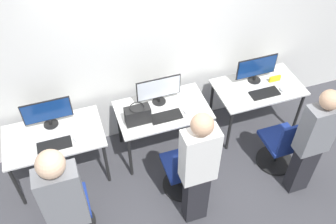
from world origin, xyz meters
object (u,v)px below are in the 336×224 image
Objects in this scene: monitor_center at (159,90)px; mouse_left at (76,139)px; mouse_center at (186,112)px; monitor_left at (47,112)px; office_chair_right at (282,146)px; handbag at (138,115)px; office_chair_left at (70,212)px; keyboard_center at (166,116)px; office_chair_center at (184,171)px; mouse_right at (282,89)px; person_left at (67,210)px; person_center at (198,168)px; person_right at (313,141)px; keyboard_left at (54,145)px; keyboard_right at (265,93)px; monitor_right at (256,68)px.

mouse_left is at bearing -164.87° from monitor_center.
monitor_center is 6.21× the size of mouse_center.
monitor_left reaches higher than office_chair_right.
handbag is at bearing 3.32° from mouse_left.
office_chair_right is at bearing 1.53° from office_chair_left.
office_chair_left is 2.36× the size of keyboard_center.
office_chair_center is at bearing 178.35° from office_chair_right.
mouse_right is at bearing -1.76° from handbag.
keyboard_center is (1.28, 1.05, -0.25)m from person_left.
monitor_center reaches higher than keyboard_center.
office_chair_center reaches higher than mouse_left.
monitor_left is 1.33m from monitor_center.
person_center reaches higher than monitor_center.
mouse_center is at bearing 138.50° from person_right.
office_chair_right is at bearing -19.48° from monitor_left.
keyboard_left is 1.00× the size of keyboard_right.
monitor_left is 1.63m from mouse_center.
person_center is at bearing -88.56° from keyboard_center.
person_right reaches higher than mouse_right.
office_chair_right is (-0.01, -0.60, -0.37)m from keyboard_right.
person_center is at bearing -40.19° from mouse_left.
mouse_right is at bearing 76.96° from person_right.
keyboard_right is (1.33, -0.01, 0.00)m from keyboard_center.
office_chair_left is 0.72m from person_left.
monitor_left is at bearing 126.59° from mouse_left.
monitor_center is 1.47× the size of keyboard_right.
mouse_right is at bearing -11.06° from monitor_center.
keyboard_left is at bearing 90.71° from office_chair_left.
keyboard_left is at bearing -179.23° from keyboard_center.
monitor_left is 6.21× the size of mouse_left.
office_chair_left is at bearing -156.72° from mouse_center.
person_center is at bearing -10.91° from office_chair_left.
person_left reaches higher than mouse_right.
monitor_left reaches higher than handbag.
monitor_right is (1.30, 0.85, 0.56)m from office_chair_center.
keyboard_left is at bearing 179.89° from mouse_right.
person_left reaches higher than keyboard_center.
keyboard_left is 4.23× the size of mouse_left.
mouse_left is at bearing -179.60° from keyboard_center.
office_chair_left reaches higher than keyboard_right.
office_chair_right is 1.84m from handbag.
person_center is at bearing -165.72° from office_chair_right.
office_chair_center is at bearing -27.12° from mouse_left.
monitor_right is at bearing 8.05° from handbag.
keyboard_left is 0.25m from mouse_left.
handbag is at bearing 49.02° from person_left.
monitor_left is 1.00× the size of monitor_right.
person_center reaches higher than office_chair_left.
office_chair_right is at bearing -24.96° from keyboard_center.
keyboard_center is at bearing 178.74° from mouse_center.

